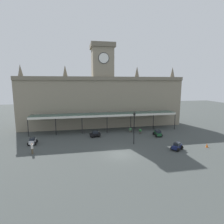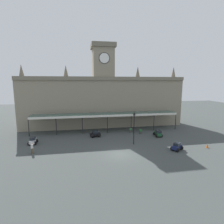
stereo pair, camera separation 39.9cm
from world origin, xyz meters
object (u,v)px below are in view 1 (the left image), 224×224
at_px(traffic_cone, 207,145).
at_px(car_green_estate, 158,133).
at_px(car_black_sedan, 95,134).
at_px(planter_near_kerb, 140,131).
at_px(car_white_sedan, 33,141).
at_px(car_navy_sedan, 177,147).
at_px(victorian_lamppost, 134,125).
at_px(pedestrian_crossing_forecourt, 32,148).
at_px(planter_forecourt_centre, 130,130).

bearing_deg(traffic_cone, car_green_estate, 125.22).
relative_size(car_black_sedan, planter_near_kerb, 2.22).
bearing_deg(car_white_sedan, car_green_estate, 0.96).
height_order(car_green_estate, traffic_cone, car_green_estate).
distance_m(car_navy_sedan, traffic_cone, 5.44).
bearing_deg(car_black_sedan, planter_near_kerb, 3.84).
bearing_deg(car_navy_sedan, car_black_sedan, 142.66).
bearing_deg(planter_near_kerb, car_navy_sedan, -75.40).
bearing_deg(victorian_lamppost, traffic_cone, -18.27).
relative_size(pedestrian_crossing_forecourt, planter_forecourt_centre, 1.74).
xyz_separation_m(car_green_estate, planter_near_kerb, (-2.77, 2.41, -0.07)).
bearing_deg(car_white_sedan, car_navy_sedan, -17.01).
bearing_deg(traffic_cone, car_white_sedan, 166.17).
bearing_deg(planter_near_kerb, car_green_estate, -41.07).
xyz_separation_m(victorian_lamppost, traffic_cone, (11.37, -3.75, -3.12)).
relative_size(car_green_estate, planter_forecourt_centre, 2.44).
bearing_deg(planter_near_kerb, victorian_lamppost, -118.91).
xyz_separation_m(car_white_sedan, victorian_lamppost, (17.20, -3.28, 2.95)).
bearing_deg(car_black_sedan, victorian_lamppost, -41.38).
bearing_deg(car_green_estate, car_black_sedan, 171.80).
height_order(car_white_sedan, pedestrian_crossing_forecourt, pedestrian_crossing_forecourt).
relative_size(traffic_cone, planter_near_kerb, 0.70).
distance_m(car_green_estate, planter_forecourt_centre, 5.91).
xyz_separation_m(car_white_sedan, pedestrian_crossing_forecourt, (1.00, -4.56, 0.41)).
distance_m(car_black_sedan, traffic_cone, 19.81).
relative_size(car_navy_sedan, planter_forecourt_centre, 2.34).
bearing_deg(planter_near_kerb, car_black_sedan, -176.16).
xyz_separation_m(car_navy_sedan, victorian_lamppost, (-5.93, 3.80, 2.95)).
xyz_separation_m(traffic_cone, planter_forecourt_centre, (-9.75, 11.24, 0.15)).
bearing_deg(planter_forecourt_centre, planter_near_kerb, -38.84).
height_order(car_black_sedan, planter_forecourt_centre, car_black_sedan).
bearing_deg(car_white_sedan, traffic_cone, -13.83).
relative_size(planter_forecourt_centre, planter_near_kerb, 1.00).
xyz_separation_m(car_green_estate, pedestrian_crossing_forecourt, (-22.33, -4.95, 0.34)).
relative_size(traffic_cone, planter_forecourt_centre, 0.70).
bearing_deg(traffic_cone, planter_forecourt_centre, 130.94).
height_order(car_black_sedan, car_navy_sedan, same).
height_order(pedestrian_crossing_forecourt, victorian_lamppost, victorian_lamppost).
bearing_deg(victorian_lamppost, planter_near_kerb, 61.09).
xyz_separation_m(car_black_sedan, victorian_lamppost, (6.18, -5.44, 2.95)).
bearing_deg(car_white_sedan, car_black_sedan, 11.10).
distance_m(car_navy_sedan, planter_forecourt_centre, 12.08).
bearing_deg(victorian_lamppost, planter_forecourt_centre, 77.79).
height_order(car_navy_sedan, traffic_cone, car_navy_sedan).
relative_size(car_green_estate, victorian_lamppost, 0.41).
bearing_deg(victorian_lamppost, pedestrian_crossing_forecourt, -175.49).
bearing_deg(car_navy_sedan, pedestrian_crossing_forecourt, 173.51).
relative_size(victorian_lamppost, planter_near_kerb, 5.88).
xyz_separation_m(car_navy_sedan, car_white_sedan, (-23.13, 7.08, 0.00)).
height_order(victorian_lamppost, planter_forecourt_centre, victorian_lamppost).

